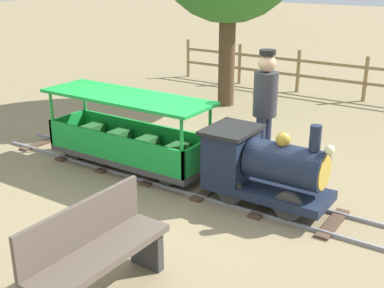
{
  "coord_description": "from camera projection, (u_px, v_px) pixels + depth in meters",
  "views": [
    {
      "loc": [
        4.71,
        3.17,
        2.58
      ],
      "look_at": [
        0.0,
        0.04,
        0.55
      ],
      "focal_mm": 46.87,
      "sensor_mm": 36.0,
      "label": 1
    }
  ],
  "objects": [
    {
      "name": "ground_plane",
      "position": [
        190.0,
        185.0,
        6.21
      ],
      "size": [
        60.0,
        60.0,
        0.0
      ],
      "primitive_type": "plane",
      "color": "#8C7A56"
    },
    {
      "name": "track",
      "position": [
        185.0,
        182.0,
        6.25
      ],
      "size": [
        0.72,
        6.05,
        0.04
      ],
      "color": "gray",
      "rests_on": "ground_plane"
    },
    {
      "name": "locomotive",
      "position": [
        261.0,
        165.0,
        5.55
      ],
      "size": [
        0.68,
        1.45,
        1.01
      ],
      "color": "#192338",
      "rests_on": "ground_plane"
    },
    {
      "name": "passenger_car",
      "position": [
        128.0,
        139.0,
        6.58
      ],
      "size": [
        0.78,
        2.35,
        0.97
      ],
      "color": "#3F3F3F",
      "rests_on": "ground_plane"
    },
    {
      "name": "conductor_person",
      "position": [
        265.0,
        103.0,
        6.21
      ],
      "size": [
        0.3,
        0.3,
        1.62
      ],
      "color": "#282D47",
      "rests_on": "ground_plane"
    },
    {
      "name": "park_bench",
      "position": [
        96.0,
        252.0,
        3.99
      ],
      "size": [
        1.31,
        0.42,
        0.82
      ],
      "color": "brown",
      "rests_on": "ground_plane"
    },
    {
      "name": "fence_section",
      "position": [
        331.0,
        73.0,
        10.24
      ],
      "size": [
        0.08,
        7.13,
        0.9
      ],
      "color": "#93754C",
      "rests_on": "ground_plane"
    }
  ]
}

